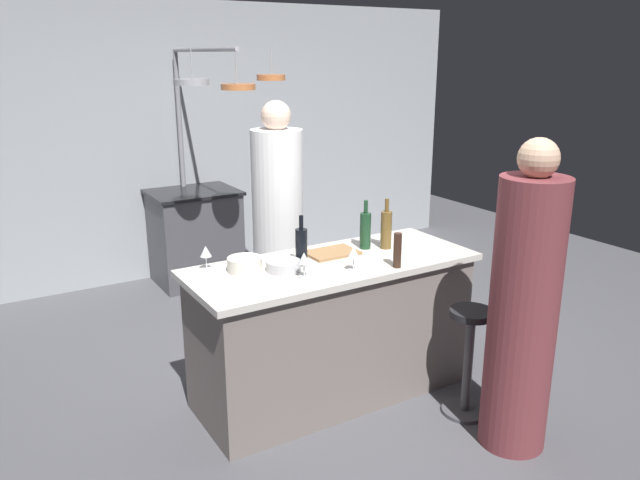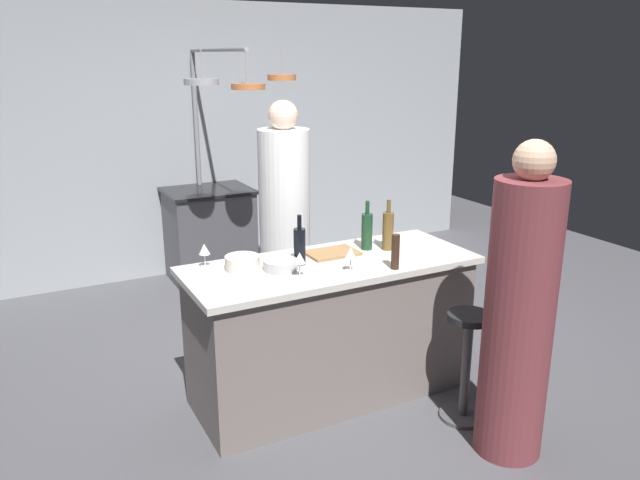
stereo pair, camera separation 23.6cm
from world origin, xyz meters
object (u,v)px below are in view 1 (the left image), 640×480
(guest_right, at_px, (523,311))
(mixing_bowl_ceramic, at_px, (245,264))
(bar_stool_right, at_px, (468,357))
(stove_range, at_px, (195,236))
(pepper_mill, at_px, (397,250))
(wine_bottle_dark, at_px, (301,246))
(chef, at_px, (278,231))
(wine_bottle_amber, at_px, (386,229))
(wine_bottle_green, at_px, (365,230))
(wine_glass_by_chef, at_px, (206,252))
(cutting_board, at_px, (332,253))
(mixing_bowl_steel, at_px, (284,266))
(wine_glass_near_right_guest, at_px, (304,260))
(wine_glass_near_left_guest, at_px, (354,253))

(guest_right, bearing_deg, mixing_bowl_ceramic, 135.56)
(mixing_bowl_ceramic, bearing_deg, bar_stool_right, -33.92)
(stove_range, height_order, bar_stool_right, stove_range)
(pepper_mill, height_order, wine_bottle_dark, wine_bottle_dark)
(chef, xyz_separation_m, wine_bottle_amber, (0.31, -0.92, 0.19))
(stove_range, distance_m, wine_bottle_green, 2.42)
(wine_glass_by_chef, bearing_deg, wine_bottle_dark, -21.68)
(cutting_board, distance_m, pepper_mill, 0.47)
(guest_right, relative_size, mixing_bowl_steel, 8.48)
(cutting_board, height_order, wine_glass_near_right_guest, wine_glass_near_right_guest)
(guest_right, bearing_deg, stove_range, 99.76)
(wine_bottle_amber, height_order, wine_glass_near_right_guest, wine_bottle_amber)
(cutting_board, relative_size, wine_bottle_dark, 1.05)
(chef, xyz_separation_m, wine_glass_near_right_guest, (-0.42, -1.13, 0.17))
(pepper_mill, relative_size, mixing_bowl_ceramic, 1.03)
(wine_bottle_amber, bearing_deg, chef, 108.63)
(wine_glass_by_chef, bearing_deg, wine_glass_near_right_guest, -43.86)
(pepper_mill, xyz_separation_m, mixing_bowl_ceramic, (-0.80, 0.41, -0.06))
(chef, bearing_deg, guest_right, -76.87)
(wine_bottle_green, height_order, wine_glass_near_left_guest, wine_bottle_green)
(wine_bottle_amber, height_order, wine_glass_by_chef, wine_bottle_amber)
(guest_right, distance_m, mixing_bowl_steel, 1.36)
(mixing_bowl_steel, bearing_deg, stove_range, 82.21)
(pepper_mill, distance_m, mixing_bowl_ceramic, 0.90)
(pepper_mill, bearing_deg, wine_glass_near_right_guest, 166.26)
(pepper_mill, height_order, wine_glass_near_right_guest, pepper_mill)
(bar_stool_right, relative_size, guest_right, 0.39)
(stove_range, relative_size, wine_glass_by_chef, 6.10)
(stove_range, relative_size, wine_bottle_amber, 2.69)
(chef, height_order, wine_bottle_green, chef)
(wine_bottle_dark, bearing_deg, mixing_bowl_ceramic, 168.86)
(stove_range, relative_size, chef, 0.49)
(wine_bottle_amber, xyz_separation_m, wine_glass_near_left_guest, (-0.42, -0.25, -0.02))
(stove_range, height_order, cutting_board, cutting_board)
(wine_bottle_dark, height_order, mixing_bowl_steel, wine_bottle_dark)
(cutting_board, bearing_deg, wine_bottle_green, -1.33)
(stove_range, bearing_deg, cutting_board, -88.13)
(mixing_bowl_steel, bearing_deg, wine_bottle_green, 9.86)
(pepper_mill, height_order, mixing_bowl_ceramic, pepper_mill)
(wine_bottle_dark, relative_size, wine_glass_by_chef, 2.09)
(guest_right, xyz_separation_m, wine_glass_near_left_guest, (-0.57, 0.78, 0.20))
(stove_range, distance_m, mixing_bowl_steel, 2.51)
(bar_stool_right, relative_size, wine_glass_by_chef, 4.66)
(chef, height_order, wine_bottle_amber, chef)
(wine_glass_near_right_guest, distance_m, mixing_bowl_ceramic, 0.37)
(mixing_bowl_steel, bearing_deg, wine_bottle_dark, 17.14)
(bar_stool_right, height_order, wine_glass_by_chef, wine_glass_by_chef)
(bar_stool_right, distance_m, guest_right, 0.55)
(pepper_mill, height_order, wine_glass_near_left_guest, pepper_mill)
(cutting_board, xyz_separation_m, wine_glass_by_chef, (-0.79, 0.13, 0.10))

